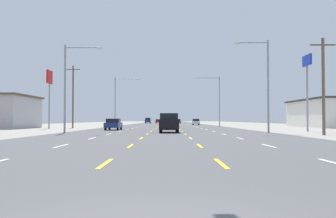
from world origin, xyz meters
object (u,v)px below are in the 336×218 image
at_px(suv_far_left_distant_b, 148,120).
at_px(streetlight_right_row_1, 216,97).
at_px(box_truck_center_turn_farther, 166,118).
at_px(sedan_center_turn_mid, 168,124).
at_px(pole_sign_left_row_1, 49,84).
at_px(hatchback_inner_right_farthest, 178,121).
at_px(suv_center_turn_nearest, 168,123).
at_px(sedan_far_left_near, 113,124).
at_px(hatchback_far_right_far, 195,122).
at_px(suv_center_turn_midfar, 166,121).
at_px(streetlight_right_row_0, 264,80).
at_px(sedan_inner_left_distant_a, 158,121).
at_px(pole_sign_right_row_1, 307,74).
at_px(streetlight_left_row_1, 117,98).
at_px(streetlight_left_row_0, 68,82).

bearing_deg(suv_far_left_distant_b, streetlight_right_row_1, -74.64).
xyz_separation_m(box_truck_center_turn_farther, streetlight_right_row_1, (9.80, -40.85, 3.89)).
relative_size(sedan_center_turn_mid, pole_sign_left_row_1, 0.52).
height_order(sedan_center_turn_mid, hatchback_inner_right_farthest, hatchback_inner_right_farthest).
distance_m(suv_center_turn_nearest, sedan_far_left_near, 11.73).
relative_size(suv_center_turn_nearest, hatchback_far_right_far, 1.26).
relative_size(suv_center_turn_nearest, suv_center_turn_midfar, 1.00).
bearing_deg(streetlight_right_row_0, suv_center_turn_nearest, 170.77).
bearing_deg(hatchback_far_right_far, suv_center_turn_midfar, -170.69).
bearing_deg(box_truck_center_turn_farther, sedan_inner_left_distant_a, 100.45).
xyz_separation_m(pole_sign_right_row_1, streetlight_right_row_0, (-5.89, -4.40, -1.14)).
xyz_separation_m(sedan_inner_left_distant_a, streetlight_left_row_1, (-6.25, -57.88, 4.87)).
bearing_deg(pole_sign_right_row_1, pole_sign_left_row_1, 157.74).
bearing_deg(sedan_far_left_near, pole_sign_left_row_1, 146.09).
bearing_deg(sedan_far_left_near, sedan_inner_left_distant_a, 87.52).
xyz_separation_m(pole_sign_right_row_1, streetlight_right_row_1, (-6.12, 30.35, -0.75)).
relative_size(suv_center_turn_midfar, streetlight_right_row_0, 0.53).
distance_m(hatchback_inner_right_farthest, streetlight_right_row_0, 88.36).
bearing_deg(sedan_inner_left_distant_a, streetlight_right_row_0, -81.91).
bearing_deg(hatchback_far_right_far, streetlight_right_row_0, -87.34).
relative_size(suv_far_left_distant_b, streetlight_right_row_1, 0.50).
bearing_deg(suv_center_turn_midfar, box_truck_center_turn_farther, 90.21).
height_order(sedan_far_left_near, suv_center_turn_midfar, suv_center_turn_midfar).
distance_m(pole_sign_left_row_1, pole_sign_right_row_1, 35.91).
relative_size(sedan_center_turn_mid, hatchback_far_right_far, 1.15).
xyz_separation_m(box_truck_center_turn_farther, suv_far_left_distant_b, (-6.85, 19.75, -0.81)).
distance_m(sedan_center_turn_mid, streetlight_left_row_0, 16.83).
bearing_deg(pole_sign_left_row_1, sedan_center_turn_mid, -16.20).
height_order(hatchback_inner_right_farthest, streetlight_left_row_1, streetlight_left_row_1).
height_order(pole_sign_right_row_1, streetlight_right_row_1, streetlight_right_row_1).
xyz_separation_m(pole_sign_left_row_1, streetlight_right_row_0, (27.34, -18.00, -1.34)).
distance_m(suv_far_left_distant_b, streetlight_left_row_1, 60.84).
distance_m(suv_center_turn_midfar, hatchback_far_right_far, 7.42).
height_order(pole_sign_left_row_1, streetlight_right_row_0, streetlight_right_row_0).
xyz_separation_m(sedan_far_left_near, box_truck_center_turn_farther, (6.69, 64.75, 1.08)).
bearing_deg(streetlight_left_row_0, hatchback_inner_right_farthest, 81.40).
bearing_deg(hatchback_inner_right_farthest, sedan_center_turn_mid, -92.56).
xyz_separation_m(sedan_far_left_near, streetlight_right_row_1, (16.49, 23.89, 4.97)).
distance_m(hatchback_far_right_far, pole_sign_left_row_1, 46.17).
relative_size(suv_center_turn_midfar, streetlight_right_row_1, 0.50).
height_order(suv_far_left_distant_b, streetlight_left_row_0, streetlight_left_row_0).
relative_size(pole_sign_right_row_1, streetlight_right_row_0, 0.92).
bearing_deg(suv_center_turn_nearest, sedan_center_turn_mid, 90.22).
xyz_separation_m(suv_center_turn_midfar, streetlight_right_row_0, (9.95, -55.35, 4.31)).
relative_size(box_truck_center_turn_farther, streetlight_left_row_1, 0.75).
distance_m(sedan_inner_left_distant_a, streetlight_right_row_0, 93.68).
xyz_separation_m(suv_center_turn_midfar, streetlight_left_row_1, (-9.47, -20.60, 4.60)).
relative_size(hatchback_inner_right_farthest, streetlight_left_row_1, 0.41).
relative_size(suv_center_turn_nearest, sedan_center_turn_mid, 1.09).
relative_size(suv_far_left_distant_b, streetlight_left_row_0, 0.56).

